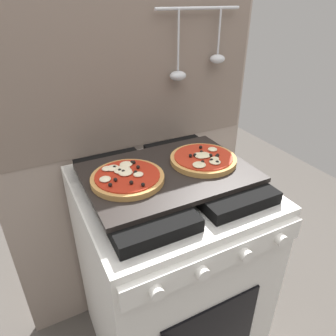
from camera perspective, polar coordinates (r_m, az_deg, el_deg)
name	(u,v)px	position (r m, az deg, el deg)	size (l,w,h in m)	color
kitchen_backsplash	(133,163)	(1.35, -6.43, 1.01)	(1.10, 0.09, 1.55)	gray
stove	(168,271)	(1.31, 0.03, -18.53)	(0.60, 0.64, 0.90)	white
baking_tray	(168,173)	(1.02, 0.00, -0.88)	(0.54, 0.38, 0.02)	black
pizza_left	(127,177)	(0.97, -7.66, -1.61)	(0.23, 0.23, 0.03)	#C18947
pizza_right	(204,159)	(1.07, 6.65, 1.64)	(0.23, 0.23, 0.03)	tan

